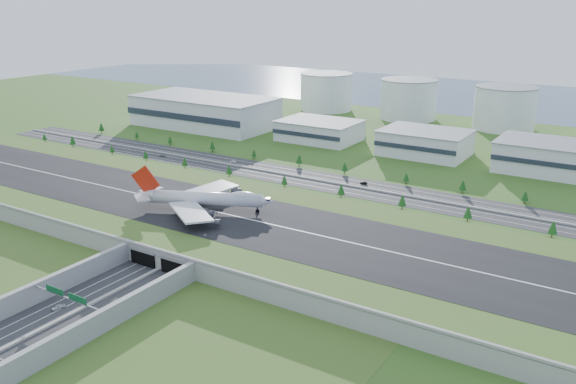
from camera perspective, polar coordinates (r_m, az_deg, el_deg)
The scene contains 20 objects.
ground at distance 291.53m, azimuth -5.17°, elevation -3.72°, with size 1200.00×1200.00×0.00m, color #2D5D1D.
airfield_deck at distance 289.98m, azimuth -5.20°, elevation -2.97°, with size 520.00×100.00×9.20m.
underpass_road at distance 226.98m, azimuth -20.79°, elevation -10.53°, with size 38.80×120.40×8.00m.
sign_gantry_near at distance 227.66m, azimuth -20.01°, elevation -9.35°, with size 38.70×0.70×9.80m.
north_expressway at distance 367.07m, azimuth 3.82°, elevation 0.90°, with size 560.00×36.00×0.12m, color #28282B.
tree_row at distance 363.13m, azimuth 4.15°, elevation 1.44°, with size 501.43×48.57×8.20m.
hangar_west at distance 530.47m, azimuth -7.80°, elevation 7.45°, with size 120.00×60.00×25.00m, color #BCBCC0.
hangar_mid_a at distance 473.86m, azimuth 2.96°, elevation 5.74°, with size 58.00×42.00×15.00m, color #BCBCC0.
hangar_mid_b at distance 439.48m, azimuth 12.69°, elevation 4.49°, with size 58.00×42.00×17.00m, color #BCBCC0.
hangar_mid_c at distance 420.44m, azimuth 22.98°, elevation 3.04°, with size 58.00×42.00×19.00m, color #BCBCC0.
fuel_tank_a at distance 604.02m, azimuth 3.61°, elevation 9.32°, with size 50.00×50.00×35.00m, color silver.
fuel_tank_b at distance 568.71m, azimuth 11.22°, elevation 8.49°, with size 50.00×50.00×35.00m, color silver.
fuel_tank_c at distance 544.50m, azimuth 19.62°, elevation 7.39°, with size 50.00×50.00×35.00m, color silver.
bay_water at distance 721.95m, azimuth 18.76°, elevation 8.42°, with size 1200.00×260.00×0.06m, color #3C5372.
boeing_747 at distance 295.93m, azimuth -7.91°, elevation -0.58°, with size 65.25×60.19×21.64m.
car_0 at distance 236.50m, azimuth -20.72°, elevation -10.02°, with size 1.93×4.80×1.64m, color silver.
car_2 at distance 234.07m, azimuth -13.62°, elevation -9.61°, with size 2.59×5.62×1.56m, color #0D0F43.
car_4 at distance 434.41m, azimuth -11.68°, elevation 3.36°, with size 1.64×4.08×1.39m, color slate.
car_5 at distance 365.14m, azimuth 7.09°, elevation 0.84°, with size 1.53×4.38×1.44m, color black.
car_7 at distance 411.37m, azimuth -5.18°, elevation 2.85°, with size 1.98×4.86×1.41m, color white.
Camera 1 is at (166.08, -214.41, 106.95)m, focal length 38.00 mm.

